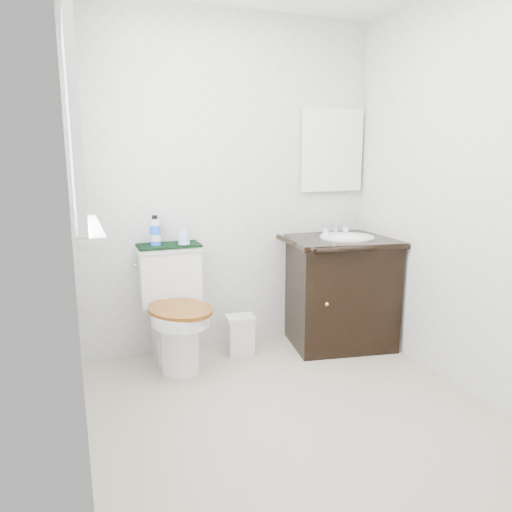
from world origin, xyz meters
TOP-DOWN VIEW (x-y plane):
  - floor at (0.00, 0.00)m, footprint 2.40×2.40m
  - wall_back at (0.00, 1.20)m, footprint 2.40×0.00m
  - wall_front at (0.00, -1.20)m, footprint 2.40×0.00m
  - wall_left at (-1.10, 0.00)m, footprint 0.00×2.40m
  - wall_right at (1.10, 0.00)m, footprint 0.00×2.40m
  - window at (-1.07, 0.25)m, footprint 0.02×0.70m
  - mirror at (0.82, 1.18)m, footprint 0.50×0.02m
  - toilet at (-0.48, 0.97)m, footprint 0.49×0.68m
  - vanity at (0.77, 0.90)m, footprint 0.86×0.77m
  - trash_bin at (-0.01, 0.95)m, footprint 0.21×0.18m
  - towel at (-0.48, 1.09)m, footprint 0.43×0.22m
  - mouthwash_bottle at (-0.57, 1.09)m, footprint 0.07×0.07m
  - cup at (-0.38, 1.05)m, footprint 0.08×0.08m
  - soap_bar at (0.75, 0.99)m, footprint 0.07×0.05m

SIDE VIEW (x-z plane):
  - floor at x=0.00m, z-range 0.00..0.00m
  - trash_bin at x=-0.01m, z-range 0.00..0.29m
  - toilet at x=-0.48m, z-range -0.05..0.75m
  - vanity at x=0.77m, z-range -0.03..0.89m
  - towel at x=-0.48m, z-range 0.80..0.82m
  - soap_bar at x=0.75m, z-range 0.82..0.84m
  - cup at x=-0.38m, z-range 0.82..0.92m
  - mouthwash_bottle at x=-0.57m, z-range 0.81..1.01m
  - wall_back at x=0.00m, z-range 0.00..2.40m
  - wall_front at x=0.00m, z-range 0.00..2.40m
  - wall_left at x=-1.10m, z-range 0.00..2.40m
  - wall_right at x=1.10m, z-range 0.00..2.40m
  - mirror at x=0.82m, z-range 1.15..1.75m
  - window at x=-1.07m, z-range 1.10..2.00m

